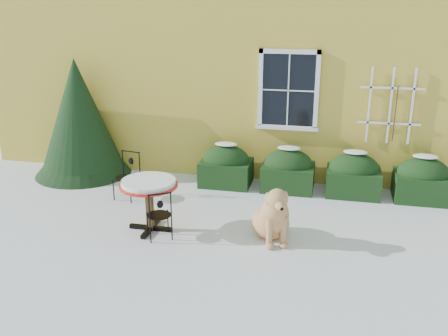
% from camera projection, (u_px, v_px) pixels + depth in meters
% --- Properties ---
extents(ground, '(80.00, 80.00, 0.00)m').
position_uv_depth(ground, '(211.00, 239.00, 8.17)').
color(ground, white).
rests_on(ground, ground).
extents(house, '(12.40, 8.40, 6.40)m').
position_uv_depth(house, '(272.00, 18.00, 13.59)').
color(house, yellow).
rests_on(house, ground).
extents(hedge_row, '(4.95, 0.80, 0.91)m').
position_uv_depth(hedge_row, '(320.00, 173.00, 10.06)').
color(hedge_row, black).
rests_on(hedge_row, ground).
extents(evergreen_shrub, '(2.11, 2.11, 2.56)m').
position_uv_depth(evergreen_shrub, '(80.00, 129.00, 10.93)').
color(evergreen_shrub, black).
rests_on(evergreen_shrub, ground).
extents(bistro_table, '(0.97, 0.97, 0.90)m').
position_uv_depth(bistro_table, '(149.00, 189.00, 8.26)').
color(bistro_table, black).
rests_on(bistro_table, ground).
extents(patio_chair_near, '(0.50, 0.50, 0.84)m').
position_uv_depth(patio_chair_near, '(159.00, 214.00, 8.08)').
color(patio_chair_near, black).
rests_on(patio_chair_near, ground).
extents(patio_chair_far, '(0.47, 0.46, 0.92)m').
position_uv_depth(patio_chair_far, '(128.00, 176.00, 9.73)').
color(patio_chair_far, black).
rests_on(patio_chair_far, ground).
extents(dog, '(0.83, 1.10, 0.99)m').
position_uv_depth(dog, '(273.00, 217.00, 8.02)').
color(dog, tan).
rests_on(dog, ground).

